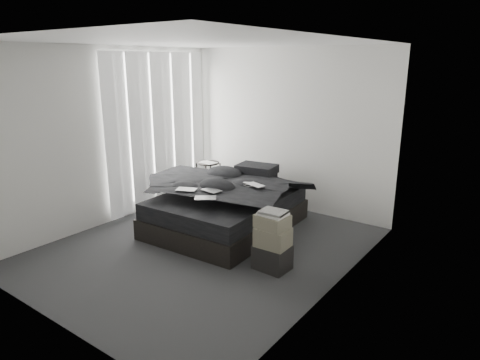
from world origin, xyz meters
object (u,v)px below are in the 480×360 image
Objects in this scene: laptop at (251,180)px; side_stand at (209,183)px; bed at (227,218)px; box_lower at (272,257)px.

laptop reaches higher than side_stand.
bed is 3.04× the size of side_stand.
bed is at bearing -37.70° from side_stand.
laptop is (0.39, 0.07, 0.63)m from bed.
bed is 0.75m from laptop.
bed is at bearing 150.40° from box_lower.
laptop reaches higher than box_lower.
box_lower is (0.84, -0.77, -0.63)m from laptop.
side_stand is at bearing 168.74° from laptop.
bed is 6.24× the size of laptop.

